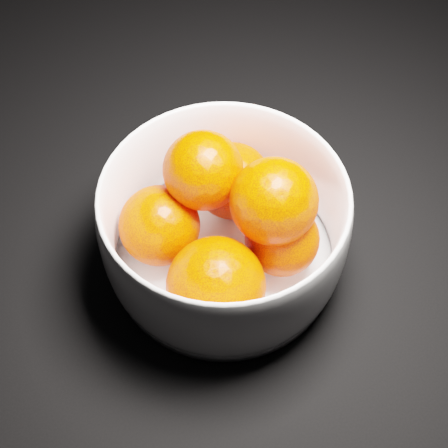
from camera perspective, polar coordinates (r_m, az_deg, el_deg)
bowl at (r=0.61m, az=0.00°, el=-0.32°), size 0.24×0.24×0.12m
orange_pile at (r=0.60m, az=0.12°, el=0.20°), size 0.17×0.19×0.13m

